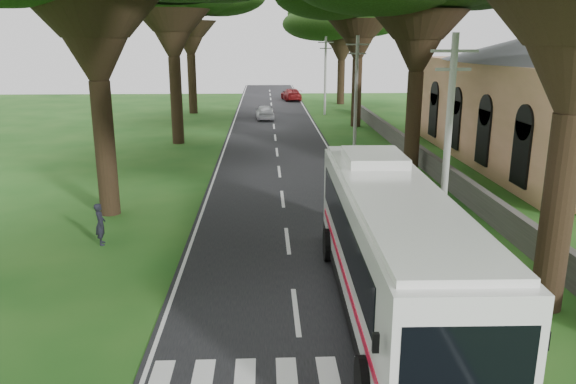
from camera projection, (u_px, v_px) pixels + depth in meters
The scene contains 12 objects.
ground at pixel (300, 348), 14.63m from camera, with size 140.00×140.00×0.00m, color #1A4D16.
road at pixel (277, 155), 38.72m from camera, with size 8.00×120.00×0.04m, color black.
property_wall at pixel (410, 148), 37.96m from camera, with size 0.35×50.00×1.20m, color #383533.
church at pixel (566, 87), 34.82m from camera, with size 14.00×24.00×11.60m.
pole_near at pixel (447, 146), 19.53m from camera, with size 1.60×0.24×8.00m.
pole_mid at pixel (356, 92), 38.80m from camera, with size 1.60×0.24×8.00m.
pole_far at pixel (325, 74), 58.07m from camera, with size 1.60×0.24×8.00m.
tree_r_far at pixel (343, 15), 66.17m from camera, with size 13.04×13.04×13.32m.
coach_bus at pixel (391, 247), 16.02m from camera, with size 3.24×13.04×3.83m.
distant_car_a at pixel (265, 112), 55.50m from camera, with size 1.70×4.22×1.44m, color silver.
distant_car_c at pixel (291, 94), 72.57m from camera, with size 2.12×5.22×1.51m, color maroon.
pedestrian at pixel (100, 224), 21.81m from camera, with size 0.61×0.40×1.67m, color black.
Camera 1 is at (-0.87, -13.00, 7.81)m, focal length 35.00 mm.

